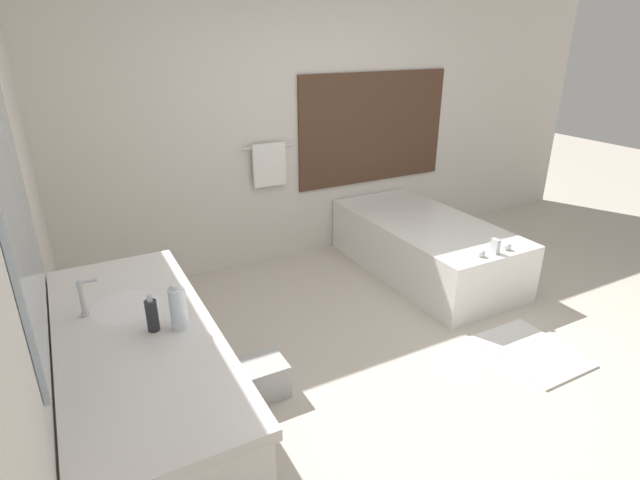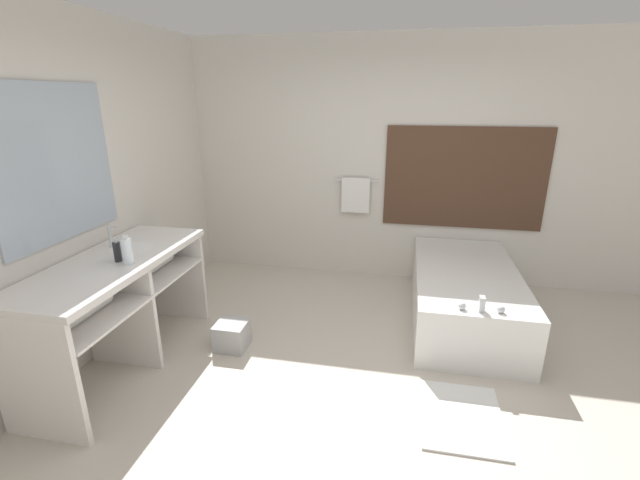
% 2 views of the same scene
% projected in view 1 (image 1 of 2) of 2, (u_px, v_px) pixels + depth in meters
% --- Properties ---
extents(ground_plane, '(16.00, 16.00, 0.00)m').
position_uv_depth(ground_plane, '(439.00, 370.00, 3.38)').
color(ground_plane, beige).
rests_on(ground_plane, ground).
extents(wall_back_with_blinds, '(7.40, 0.13, 2.70)m').
position_uv_depth(wall_back_with_blinds, '(297.00, 121.00, 4.69)').
color(wall_back_with_blinds, silver).
rests_on(wall_back_with_blinds, ground_plane).
extents(wall_left_with_mirror, '(0.08, 7.40, 2.70)m').
position_uv_depth(wall_left_with_mirror, '(15.00, 251.00, 1.89)').
color(wall_left_with_mirror, silver).
rests_on(wall_left_with_mirror, ground_plane).
extents(vanity_counter, '(0.66, 1.67, 0.91)m').
position_uv_depth(vanity_counter, '(143.00, 374.00, 2.30)').
color(vanity_counter, white).
rests_on(vanity_counter, ground_plane).
extents(sink_faucet, '(0.09, 0.04, 0.18)m').
position_uv_depth(sink_faucet, '(83.00, 299.00, 2.28)').
color(sink_faucet, silver).
rests_on(sink_faucet, vanity_counter).
extents(bathtub, '(0.93, 1.85, 0.63)m').
position_uv_depth(bathtub, '(425.00, 244.00, 4.68)').
color(bathtub, white).
rests_on(bathtub, ground_plane).
extents(water_bottle_1, '(0.07, 0.07, 0.22)m').
position_uv_depth(water_bottle_1, '(178.00, 308.00, 2.18)').
color(water_bottle_1, white).
rests_on(water_bottle_1, vanity_counter).
extents(soap_dispenser, '(0.05, 0.05, 0.18)m').
position_uv_depth(soap_dispenser, '(152.00, 315.00, 2.18)').
color(soap_dispenser, '#28282D').
rests_on(soap_dispenser, vanity_counter).
extents(waste_bin, '(0.26, 0.26, 0.23)m').
position_uv_depth(waste_bin, '(264.00, 377.00, 3.14)').
color(waste_bin, '#B2B2B2').
rests_on(waste_bin, ground_plane).
extents(bath_mat, '(0.54, 0.68, 0.02)m').
position_uv_depth(bath_mat, '(531.00, 351.00, 3.57)').
color(bath_mat, white).
rests_on(bath_mat, ground_plane).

